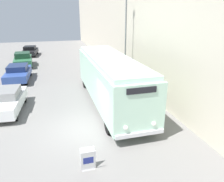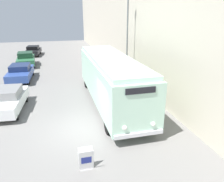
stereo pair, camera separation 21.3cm
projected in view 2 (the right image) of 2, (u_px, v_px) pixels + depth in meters
The scene contains 9 objects.
ground_plane at pixel (83, 130), 11.77m from camera, with size 80.00×80.00×0.00m, color slate.
building_wall_right at pixel (127, 30), 20.74m from camera, with size 0.30×60.00×8.75m.
vintage_bus at pixel (111, 78), 14.62m from camera, with size 2.56×10.67×3.24m.
sign_board at pixel (86, 160), 8.67m from camera, with size 0.59×0.36×0.94m.
streetlamp at pixel (127, 28), 17.75m from camera, with size 0.36×0.36×7.46m.
parked_car_near at pixel (8, 100), 13.83m from camera, with size 2.13×4.39×1.47m.
parked_car_mid at pixel (20, 72), 20.18m from camera, with size 2.08×4.52×1.44m.
parked_car_far at pixel (26, 59), 25.52m from camera, with size 2.17×4.35×1.60m.
parked_car_distant at pixel (33, 51), 31.86m from camera, with size 2.18×4.28×1.35m.
Camera 2 is at (-1.09, -10.42, 5.97)m, focal length 35.00 mm.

